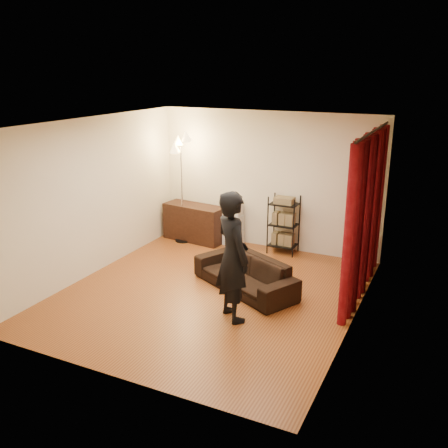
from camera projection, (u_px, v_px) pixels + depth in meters
The scene contains 14 objects.
floor at pixel (210, 293), 8.02m from camera, with size 5.00×5.00×0.00m, color brown.
ceiling at pixel (209, 123), 7.21m from camera, with size 5.00×5.00×0.00m, color white.
wall_back at pixel (268, 181), 9.76m from camera, with size 5.00×5.00×0.00m, color beige.
wall_front at pixel (105, 270), 5.46m from camera, with size 5.00×5.00×0.00m, color beige.
wall_left at pixel (93, 197), 8.54m from camera, with size 5.00×5.00×0.00m, color beige.
wall_right at pixel (359, 233), 6.68m from camera, with size 5.00×5.00×0.00m, color beige.
curtain_rod at pixel (374, 131), 7.32m from camera, with size 0.04×0.04×2.65m, color black.
curtain at pixel (365, 216), 7.72m from camera, with size 0.22×2.65×2.55m, color maroon, non-canonical shape.
sofa at pixel (245, 273), 8.11m from camera, with size 1.88×0.73×0.55m, color black.
person at pixel (233, 257), 6.97m from camera, with size 0.69×0.45×1.89m, color black.
media_cabinet at pixel (194, 223), 10.40m from camera, with size 1.30×0.49×0.76m, color black.
storage_boxes at pixel (233, 222), 10.12m from camera, with size 0.37×0.30×0.93m, color beige, non-canonical shape.
wire_shelf at pixel (283, 225), 9.63m from camera, with size 0.52×0.36×1.14m, color black, non-canonical shape.
floor_lamp at pixel (182, 190), 10.12m from camera, with size 0.39×0.39×2.19m, color silver, non-canonical shape.
Camera 1 is at (3.36, -6.50, 3.47)m, focal length 40.00 mm.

